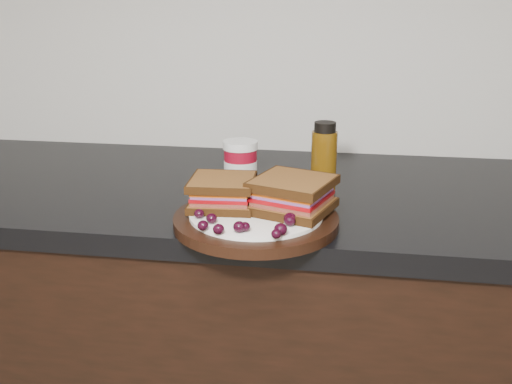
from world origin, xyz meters
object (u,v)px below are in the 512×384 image
at_px(plate, 256,220).
at_px(condiment_jar, 241,166).
at_px(sandwich_left, 223,192).
at_px(oil_bottle, 324,157).

distance_m(plate, condiment_jar, 0.20).
height_order(sandwich_left, oil_bottle, oil_bottle).
bearing_deg(sandwich_left, condiment_jar, 86.08).
bearing_deg(condiment_jar, oil_bottle, 6.72).
bearing_deg(oil_bottle, plate, -116.91).
xyz_separation_m(plate, condiment_jar, (-0.06, 0.18, 0.04)).
height_order(plate, condiment_jar, condiment_jar).
height_order(condiment_jar, oil_bottle, oil_bottle).
distance_m(plate, sandwich_left, 0.08).
distance_m(sandwich_left, condiment_jar, 0.16).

